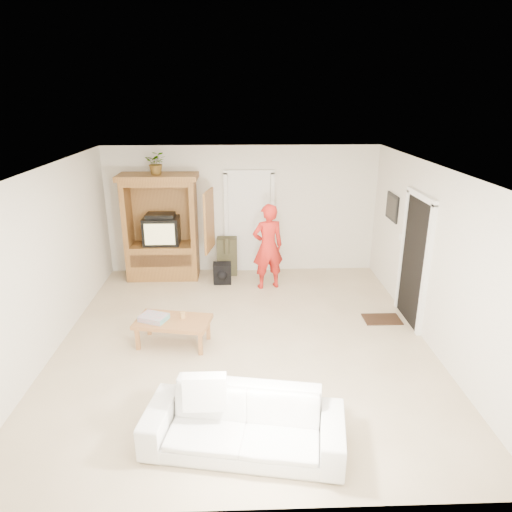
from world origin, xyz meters
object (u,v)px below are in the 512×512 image
at_px(man, 268,247).
at_px(armoire, 163,234).
at_px(sofa, 244,423).
at_px(coffee_table, 173,323).

bearing_deg(man, armoire, -31.10).
height_order(sofa, coffee_table, sofa).
distance_m(man, coffee_table, 2.64).
bearing_deg(coffee_table, sofa, -54.04).
height_order(armoire, coffee_table, armoire).
bearing_deg(sofa, man, 93.23).
height_order(man, coffee_table, man).
relative_size(man, coffee_table, 1.41).
distance_m(sofa, coffee_table, 2.38).
distance_m(armoire, man, 2.15).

